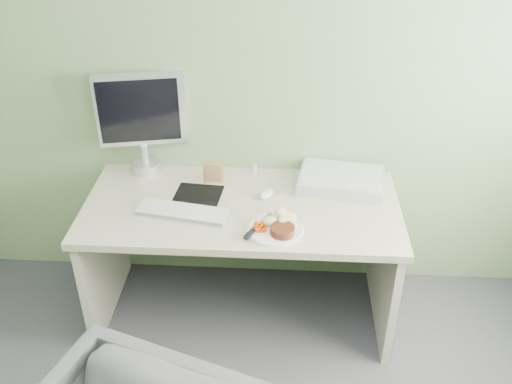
# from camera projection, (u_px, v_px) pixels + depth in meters

# --- Properties ---
(wall_back) EXTENTS (3.50, 0.00, 3.50)m
(wall_back) POSITION_uv_depth(u_px,v_px,m) (246.00, 61.00, 2.87)
(wall_back) COLOR #6A815A
(wall_back) RESTS_ON floor
(desk) EXTENTS (1.60, 0.75, 0.73)m
(desk) POSITION_uv_depth(u_px,v_px,m) (242.00, 234.00, 2.98)
(desk) COLOR beige
(desk) RESTS_ON floor
(plate) EXTENTS (0.27, 0.27, 0.01)m
(plate) POSITION_uv_depth(u_px,v_px,m) (276.00, 230.00, 2.69)
(plate) COLOR white
(plate) RESTS_ON desk
(steak) EXTENTS (0.13, 0.13, 0.04)m
(steak) POSITION_uv_depth(u_px,v_px,m) (282.00, 230.00, 2.64)
(steak) COLOR black
(steak) RESTS_ON plate
(potato_pile) EXTENTS (0.13, 0.10, 0.07)m
(potato_pile) POSITION_uv_depth(u_px,v_px,m) (281.00, 216.00, 2.71)
(potato_pile) COLOR tan
(potato_pile) RESTS_ON plate
(carrot_heap) EXTENTS (0.06, 0.05, 0.04)m
(carrot_heap) POSITION_uv_depth(u_px,v_px,m) (262.00, 226.00, 2.67)
(carrot_heap) COLOR #DB4304
(carrot_heap) RESTS_ON plate
(steak_knife) EXTENTS (0.13, 0.22, 0.02)m
(steak_knife) POSITION_uv_depth(u_px,v_px,m) (255.00, 229.00, 2.66)
(steak_knife) COLOR silver
(steak_knife) RESTS_ON plate
(mousepad) EXTENTS (0.26, 0.23, 0.00)m
(mousepad) POSITION_uv_depth(u_px,v_px,m) (198.00, 195.00, 2.96)
(mousepad) COLOR black
(mousepad) RESTS_ON desk
(keyboard) EXTENTS (0.46, 0.21, 0.02)m
(keyboard) POSITION_uv_depth(u_px,v_px,m) (183.00, 212.00, 2.80)
(keyboard) COLOR white
(keyboard) RESTS_ON desk
(computer_mouse) EXTENTS (0.10, 0.12, 0.04)m
(computer_mouse) POSITION_uv_depth(u_px,v_px,m) (266.00, 194.00, 2.93)
(computer_mouse) COLOR white
(computer_mouse) RESTS_ON desk
(photo_frame) EXTENTS (0.11, 0.02, 0.13)m
(photo_frame) POSITION_uv_depth(u_px,v_px,m) (213.00, 172.00, 3.02)
(photo_frame) COLOR #A0844B
(photo_frame) RESTS_ON desk
(eyedrop_bottle) EXTENTS (0.02, 0.02, 0.07)m
(eyedrop_bottle) POSITION_uv_depth(u_px,v_px,m) (255.00, 169.00, 3.13)
(eyedrop_bottle) COLOR white
(eyedrop_bottle) RESTS_ON desk
(scanner) EXTENTS (0.48, 0.36, 0.07)m
(scanner) POSITION_uv_depth(u_px,v_px,m) (341.00, 181.00, 3.01)
(scanner) COLOR #A6A7AD
(scanner) RESTS_ON desk
(monitor) EXTENTS (0.47, 0.17, 0.56)m
(monitor) POSITION_uv_depth(u_px,v_px,m) (142.00, 118.00, 3.00)
(monitor) COLOR silver
(monitor) RESTS_ON desk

